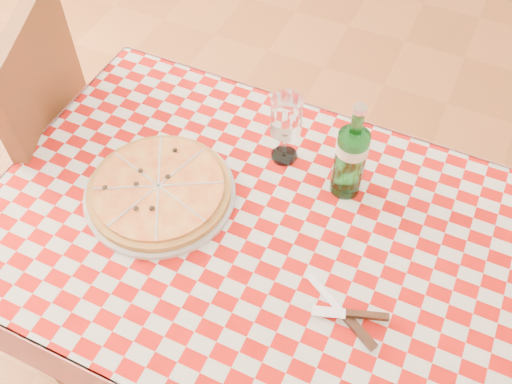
% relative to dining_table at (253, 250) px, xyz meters
% --- Properties ---
extents(dining_table, '(1.20, 0.80, 0.75)m').
position_rel_dining_table_xyz_m(dining_table, '(0.00, 0.00, 0.00)').
color(dining_table, brown).
rests_on(dining_table, ground).
extents(tablecloth, '(1.30, 0.90, 0.01)m').
position_rel_dining_table_xyz_m(tablecloth, '(0.00, 0.00, 0.09)').
color(tablecloth, '#A50E0A').
rests_on(tablecloth, dining_table).
extents(chair_far, '(0.60, 0.60, 1.02)m').
position_rel_dining_table_xyz_m(chair_far, '(-0.82, 0.10, -0.07)').
color(chair_far, brown).
rests_on(chair_far, ground).
extents(pizza_plate, '(0.46, 0.46, 0.05)m').
position_rel_dining_table_xyz_m(pizza_plate, '(-0.25, -0.01, 0.12)').
color(pizza_plate, '#C48541').
rests_on(pizza_plate, tablecloth).
extents(water_bottle, '(0.08, 0.08, 0.28)m').
position_rel_dining_table_xyz_m(water_bottle, '(0.16, 0.21, 0.24)').
color(water_bottle, '#186223').
rests_on(water_bottle, tablecloth).
extents(wine_glass, '(0.09, 0.09, 0.20)m').
position_rel_dining_table_xyz_m(wine_glass, '(-0.02, 0.24, 0.20)').
color(wine_glass, white).
rests_on(wine_glass, tablecloth).
extents(cutlery, '(0.23, 0.20, 0.02)m').
position_rel_dining_table_xyz_m(cutlery, '(0.27, -0.12, 0.11)').
color(cutlery, silver).
rests_on(cutlery, tablecloth).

